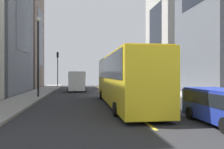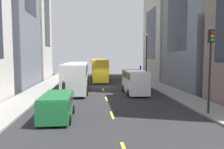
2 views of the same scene
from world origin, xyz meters
The scene contains 22 objects.
ground_plane centered at (0.00, 0.00, 0.00)m, with size 42.40×42.40×0.00m, color #28282B.
sidewalk_west centered at (-7.79, 0.00, 0.07)m, with size 2.82×44.00×0.15m, color gray.
sidewalk_east centered at (7.79, 0.00, 0.07)m, with size 2.82×44.00×0.15m, color gray.
lane_stripe_1 centered at (0.00, -15.00, 0.01)m, with size 0.16×2.00×0.01m, color yellow.
lane_stripe_2 centered at (0.00, -9.00, 0.01)m, with size 0.16×2.00×0.01m, color yellow.
lane_stripe_3 centered at (0.00, -3.00, 0.01)m, with size 0.16×2.00×0.01m, color yellow.
lane_stripe_4 centered at (0.00, 3.00, 0.01)m, with size 0.16×2.00×0.01m, color yellow.
lane_stripe_5 centered at (0.00, 9.00, 0.01)m, with size 0.16×2.00×0.01m, color yellow.
lane_stripe_6 centered at (0.00, 15.00, 0.01)m, with size 0.16×2.00×0.01m, color yellow.
lane_stripe_7 centered at (0.00, 21.00, 0.01)m, with size 0.16×2.00×0.01m, color yellow.
building_west_2 centered at (-13.89, 11.54, 13.17)m, with size 9.08×8.52×26.33m.
building_east_1 centered at (12.81, -2.72, 10.66)m, with size 6.90×11.30×21.31m.
building_east_2 centered at (14.10, 9.58, 8.10)m, with size 9.49×11.24×16.19m.
city_bus_white centered at (-3.24, -3.67, 2.01)m, with size 2.80×11.05×3.35m.
streetcar_yellow centered at (-0.09, 8.47, 2.12)m, with size 2.70×13.60×3.59m.
delivery_van_white centered at (3.38, -6.33, 1.51)m, with size 2.25×5.80×2.58m.
car_green_0 centered at (-3.74, -15.60, 0.99)m, with size 2.07×4.28×1.67m.
car_blue_1 centered at (-3.31, 15.41, 0.92)m, with size 2.01×4.59×1.56m.
pedestrian_walking_far centered at (-3.98, -9.94, 1.06)m, with size 0.31×0.31×1.97m.
pedestrian_crossing_near centered at (8.77, 14.69, 1.29)m, with size 0.33×0.33×2.15m.
traffic_light_near_corner centered at (6.78, -15.74, 4.22)m, with size 0.32×0.44×5.85m.
streetlamp_near centered at (6.88, 2.44, 4.67)m, with size 0.44×0.44×7.43m.
Camera 2 is at (-1.45, -30.34, 4.21)m, focal length 35.40 mm.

